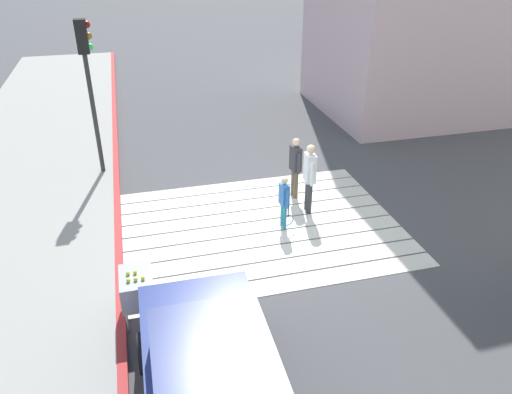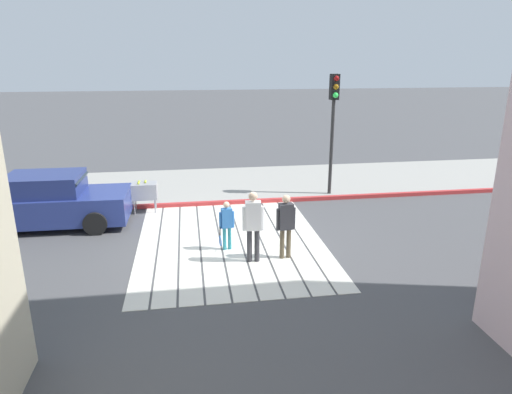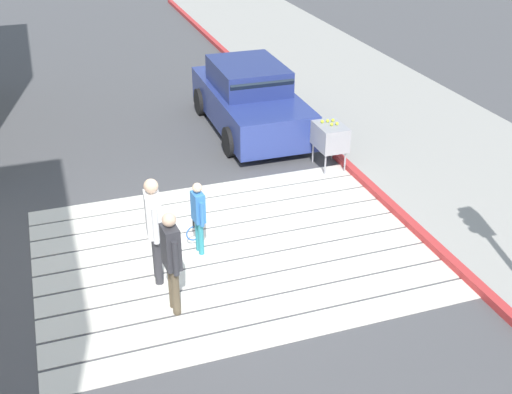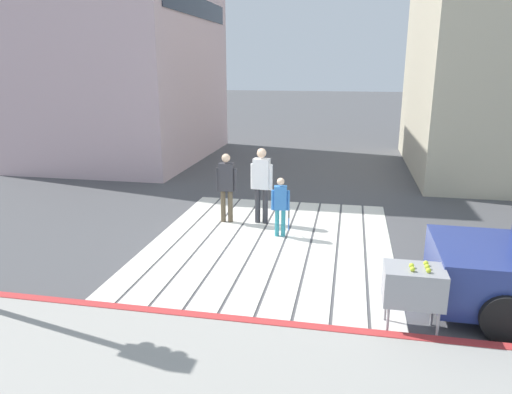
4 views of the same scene
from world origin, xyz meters
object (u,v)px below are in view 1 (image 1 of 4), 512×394
Objects in this scene: traffic_light_corner at (88,68)px; pedestrian_child_with_racket at (284,200)px; pedestrian_adult_lead at (295,164)px; tennis_ball_cart at (137,287)px; pedestrian_adult_trailing at (310,174)px; car_parked_near_curb at (215,393)px.

pedestrian_child_with_racket is at bearing -44.63° from traffic_light_corner.
pedestrian_adult_lead reaches higher than pedestrian_child_with_racket.
pedestrian_adult_trailing is (4.22, 2.89, 0.33)m from tennis_ball_cart.
traffic_light_corner is 2.40× the size of pedestrian_adult_trailing.
pedestrian_child_with_racket is at bearing -117.79° from pedestrian_adult_lead.
pedestrian_adult_trailing is 1.36× the size of pedestrian_child_with_racket.
car_parked_near_curb is 4.24× the size of tennis_ball_cart.
car_parked_near_curb reaches higher than tennis_ball_cart.
tennis_ball_cart is 0.78× the size of pedestrian_child_with_racket.
pedestrian_adult_trailing is (3.32, 5.45, 0.30)m from car_parked_near_curb.
traffic_light_corner is 6.80m from tennis_ball_cart.
pedestrian_adult_lead reaches higher than car_parked_near_curb.
traffic_light_corner is (-1.58, 8.92, 2.30)m from car_parked_near_curb.
traffic_light_corner is 3.26× the size of pedestrian_child_with_racket.
tennis_ball_cart is at bearing -138.22° from pedestrian_adult_lead.
pedestrian_adult_lead is at bearing 95.78° from pedestrian_adult_trailing.
pedestrian_adult_lead is (4.14, 3.70, 0.25)m from tennis_ball_cart.
pedestrian_adult_trailing is at bearing 35.11° from pedestrian_child_with_racket.
pedestrian_adult_lead is 0.92× the size of pedestrian_adult_trailing.
pedestrian_adult_trailing reaches higher than pedestrian_adult_lead.
traffic_light_corner is at bearing 100.04° from car_parked_near_curb.
traffic_light_corner reaches higher than tennis_ball_cart.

